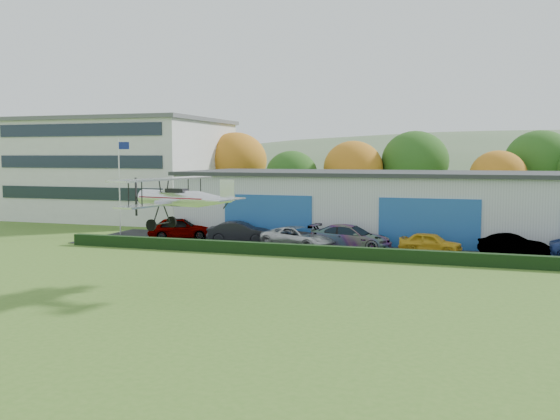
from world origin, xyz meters
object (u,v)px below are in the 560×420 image
(flagpole, at_px, (120,177))
(car_5, at_px, (514,246))
(office_block, at_px, (123,168))
(hangar, at_px, (435,205))
(car_4, at_px, (431,243))
(car_2, at_px, (299,237))
(car_1, at_px, (240,232))
(biplane, at_px, (178,197))
(car_0, at_px, (180,228))
(car_3, at_px, (351,237))

(flagpole, height_order, car_5, flagpole)
(office_block, height_order, car_5, office_block)
(hangar, relative_size, car_4, 9.84)
(hangar, bearing_deg, car_2, -135.30)
(car_4, bearing_deg, hangar, 11.94)
(flagpole, relative_size, car_1, 1.67)
(office_block, distance_m, car_5, 41.53)
(hangar, height_order, biplane, biplane)
(car_0, bearing_deg, biplane, -176.31)
(hangar, xyz_separation_m, biplane, (-10.70, -22.92, 1.93))
(car_0, relative_size, car_2, 0.90)
(office_block, relative_size, biplane, 3.01)
(flagpole, bearing_deg, office_block, 121.97)
(car_1, bearing_deg, car_5, -102.11)
(hangar, distance_m, car_4, 8.29)
(car_2, xyz_separation_m, car_5, (14.30, 0.90, -0.04))
(biplane, bearing_deg, car_1, 110.78)
(flagpole, bearing_deg, biplane, -50.06)
(office_block, distance_m, car_0, 19.98)
(car_0, xyz_separation_m, car_1, (5.39, -0.71, -0.05))
(flagpole, xyz_separation_m, car_1, (11.15, -1.42, -3.94))
(car_2, bearing_deg, hangar, -26.58)
(hangar, xyz_separation_m, car_3, (-5.19, -7.80, -1.77))
(office_block, height_order, biplane, office_block)
(biplane, bearing_deg, car_0, 127.15)
(hangar, distance_m, car_2, 12.44)
(car_4, distance_m, biplane, 18.88)
(car_2, relative_size, car_5, 1.25)
(car_0, bearing_deg, car_1, -121.31)
(car_1, height_order, biplane, biplane)
(car_0, relative_size, car_5, 1.12)
(hangar, relative_size, car_0, 8.24)
(car_1, xyz_separation_m, car_2, (4.99, -1.25, -0.03))
(car_3, bearing_deg, car_4, -87.32)
(car_0, xyz_separation_m, car_2, (10.38, -1.97, -0.07))
(car_1, height_order, car_5, car_1)
(car_0, distance_m, car_4, 19.48)
(car_3, height_order, car_5, car_3)
(office_block, bearing_deg, car_2, -32.87)
(car_2, bearing_deg, flagpole, 99.30)
(car_0, height_order, car_3, car_0)
(car_0, relative_size, car_1, 1.03)
(office_block, distance_m, car_4, 36.83)
(car_3, relative_size, biplane, 0.84)
(hangar, distance_m, car_1, 15.71)
(car_5, bearing_deg, car_0, 80.37)
(flagpole, bearing_deg, car_2, -9.41)
(biplane, bearing_deg, car_4, 63.19)
(flagpole, relative_size, car_5, 1.81)
(car_3, bearing_deg, car_5, -84.34)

